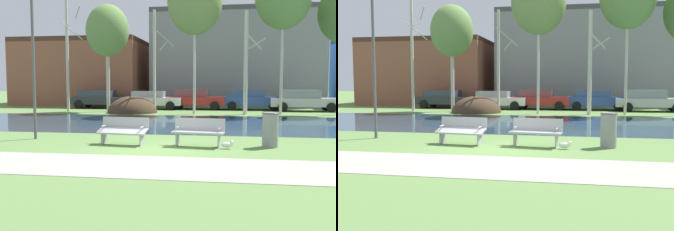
# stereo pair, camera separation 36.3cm
# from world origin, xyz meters

# --- Properties ---
(ground_plane) EXTENTS (120.00, 120.00, 0.00)m
(ground_plane) POSITION_xyz_m (0.00, 10.00, 0.00)
(ground_plane) COLOR #5B7F42
(paved_path_strip) EXTENTS (60.00, 2.47, 0.01)m
(paved_path_strip) POSITION_xyz_m (0.00, -2.23, 0.01)
(paved_path_strip) COLOR #9E998E
(paved_path_strip) RESTS_ON ground
(river_band) EXTENTS (80.00, 8.55, 0.01)m
(river_band) POSITION_xyz_m (0.00, 7.59, 0.00)
(river_band) COLOR #2D475B
(river_band) RESTS_ON ground
(soil_mound) EXTENTS (3.28, 3.40, 2.19)m
(soil_mound) POSITION_xyz_m (-4.08, 13.71, 0.00)
(soil_mound) COLOR #423021
(soil_mound) RESTS_ON ground
(bench_left) EXTENTS (1.66, 0.76, 0.87)m
(bench_left) POSITION_xyz_m (-1.19, 0.84, 0.47)
(bench_left) COLOR #9EA0A3
(bench_left) RESTS_ON ground
(bench_right) EXTENTS (1.66, 0.77, 0.87)m
(bench_right) POSITION_xyz_m (1.22, 0.84, 0.47)
(bench_right) COLOR #9EA0A3
(bench_right) RESTS_ON ground
(trash_bin) EXTENTS (0.51, 0.51, 1.08)m
(trash_bin) POSITION_xyz_m (3.41, 1.04, 0.56)
(trash_bin) COLOR gray
(trash_bin) RESTS_ON ground
(seagull) EXTENTS (0.42, 0.16, 0.25)m
(seagull) POSITION_xyz_m (2.12, 0.52, 0.13)
(seagull) COLOR white
(seagull) RESTS_ON ground
(streetlamp) EXTENTS (0.32, 0.32, 5.88)m
(streetlamp) POSITION_xyz_m (-4.61, 1.59, 3.87)
(streetlamp) COLOR #4C4C51
(streetlamp) RESTS_ON ground
(birch_far_left) EXTENTS (1.30, 2.21, 9.24)m
(birch_far_left) POSITION_xyz_m (-8.61, 13.89, 4.68)
(birch_far_left) COLOR #BCB7A8
(birch_far_left) RESTS_ON ground
(birch_left) EXTENTS (2.90, 2.90, 7.23)m
(birch_left) POSITION_xyz_m (-5.94, 14.35, 5.46)
(birch_left) COLOR #BCB7A8
(birch_left) RESTS_ON ground
(birch_center_left) EXTENTS (1.44, 2.24, 6.72)m
(birch_center_left) POSITION_xyz_m (-2.62, 13.96, 3.43)
(birch_center_left) COLOR beige
(birch_center_left) RESTS_ON ground
(birch_center) EXTENTS (3.42, 3.42, 9.05)m
(birch_center) POSITION_xyz_m (0.04, 13.24, 6.99)
(birch_center) COLOR beige
(birch_center) RESTS_ON ground
(birch_center_right) EXTENTS (1.29, 2.08, 6.37)m
(birch_center_right) POSITION_xyz_m (3.24, 13.30, 3.25)
(birch_center_right) COLOR beige
(birch_center_right) RESTS_ON ground
(parked_van_nearest_dark) EXTENTS (4.75, 2.21, 1.39)m
(parked_van_nearest_dark) POSITION_xyz_m (-7.61, 17.69, 0.74)
(parked_van_nearest_dark) COLOR #282B30
(parked_van_nearest_dark) RESTS_ON ground
(parked_sedan_second_white) EXTENTS (4.35, 2.11, 1.35)m
(parked_sedan_second_white) POSITION_xyz_m (-3.42, 17.24, 0.73)
(parked_sedan_second_white) COLOR silver
(parked_sedan_second_white) RESTS_ON ground
(parked_hatch_third_red) EXTENTS (4.34, 2.23, 1.46)m
(parked_hatch_third_red) POSITION_xyz_m (-0.24, 17.64, 0.77)
(parked_hatch_third_red) COLOR maroon
(parked_hatch_third_red) RESTS_ON ground
(parked_wagon_fourth_blue) EXTENTS (4.45, 2.08, 1.45)m
(parked_wagon_fourth_blue) POSITION_xyz_m (3.84, 17.58, 0.77)
(parked_wagon_fourth_blue) COLOR #2D4793
(parked_wagon_fourth_blue) RESTS_ON ground
(parked_suv_fifth_silver) EXTENTS (4.80, 2.19, 1.47)m
(parked_suv_fifth_silver) POSITION_xyz_m (7.35, 16.88, 0.78)
(parked_suv_fifth_silver) COLOR #B2B5BC
(parked_suv_fifth_silver) RESTS_ON ground
(building_brick_low) EXTENTS (10.93, 9.92, 5.80)m
(building_brick_low) POSITION_xyz_m (-10.88, 24.09, 2.90)
(building_brick_low) COLOR brown
(building_brick_low) RESTS_ON ground
(building_grey_warehouse) EXTENTS (14.29, 8.32, 8.20)m
(building_grey_warehouse) POSITION_xyz_m (2.78, 24.83, 4.10)
(building_grey_warehouse) COLOR gray
(building_grey_warehouse) RESTS_ON ground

